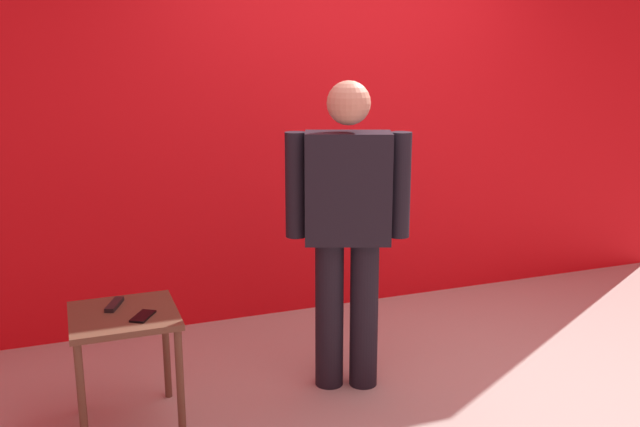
% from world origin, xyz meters
% --- Properties ---
extents(ground_plane, '(12.00, 12.00, 0.00)m').
position_xyz_m(ground_plane, '(0.00, 0.00, 0.00)').
color(ground_plane, '#B7B2A8').
extents(back_wall_red, '(5.59, 0.12, 2.90)m').
position_xyz_m(back_wall_red, '(0.00, 1.56, 1.45)').
color(back_wall_red, red).
rests_on(back_wall_red, ground_plane).
extents(standing_person, '(0.64, 0.36, 1.63)m').
position_xyz_m(standing_person, '(-0.48, 0.37, 0.91)').
color(standing_person, black).
rests_on(standing_person, ground_plane).
extents(side_table, '(0.49, 0.49, 0.58)m').
position_xyz_m(side_table, '(-1.63, 0.35, 0.48)').
color(side_table, brown).
rests_on(side_table, ground_plane).
extents(cell_phone, '(0.13, 0.16, 0.01)m').
position_xyz_m(cell_phone, '(-1.55, 0.26, 0.58)').
color(cell_phone, black).
rests_on(cell_phone, side_table).
extents(tv_remote, '(0.10, 0.17, 0.02)m').
position_xyz_m(tv_remote, '(-1.66, 0.45, 0.59)').
color(tv_remote, black).
rests_on(tv_remote, side_table).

